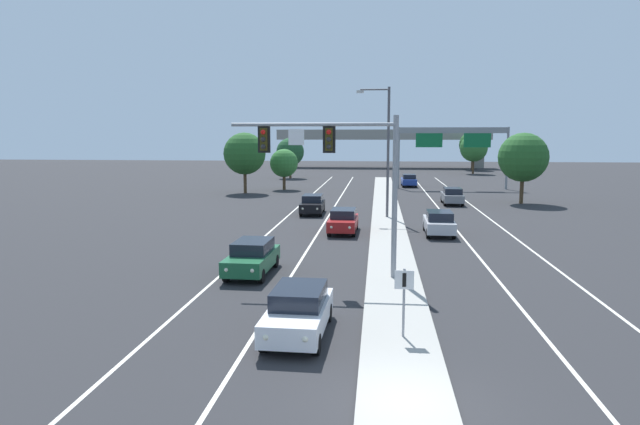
{
  "coord_description": "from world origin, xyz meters",
  "views": [
    {
      "loc": [
        -0.74,
        -12.83,
        6.47
      ],
      "look_at": [
        -3.2,
        10.72,
        3.2
      ],
      "focal_mm": 31.37,
      "sensor_mm": 36.0,
      "label": 1
    }
  ],
  "objects_px": {
    "car_oncoming_red": "(343,221)",
    "tree_far_right_c": "(523,157)",
    "tree_far_right_b": "(474,148)",
    "tree_far_right_a": "(473,145)",
    "car_receding_silver": "(439,222)",
    "tree_far_left_b": "(245,154)",
    "highway_sign_gantry": "(453,138)",
    "overhead_signal_mast": "(341,161)",
    "car_oncoming_green": "(252,257)",
    "street_lamp_median": "(385,144)",
    "car_receding_grey": "(452,196)",
    "median_sign_post": "(404,293)",
    "tree_far_left_a": "(290,152)",
    "car_oncoming_black": "(313,204)",
    "car_oncoming_white": "(298,311)",
    "car_receding_blue": "(409,180)",
    "tree_far_left_c": "(284,163)"
  },
  "relations": [
    {
      "from": "tree_far_left_a",
      "to": "tree_far_left_b",
      "type": "relative_size",
      "value": 0.9
    },
    {
      "from": "car_receding_grey",
      "to": "tree_far_right_a",
      "type": "height_order",
      "value": "tree_far_right_a"
    },
    {
      "from": "overhead_signal_mast",
      "to": "car_oncoming_green",
      "type": "xyz_separation_m",
      "value": [
        -4.21,
        0.47,
        -4.52
      ]
    },
    {
      "from": "car_oncoming_white",
      "to": "tree_far_left_a",
      "type": "xyz_separation_m",
      "value": [
        -10.88,
        67.15,
        3.18
      ]
    },
    {
      "from": "highway_sign_gantry",
      "to": "tree_far_left_b",
      "type": "height_order",
      "value": "highway_sign_gantry"
    },
    {
      "from": "car_receding_silver",
      "to": "tree_far_right_a",
      "type": "relative_size",
      "value": 0.62
    },
    {
      "from": "highway_sign_gantry",
      "to": "tree_far_left_b",
      "type": "relative_size",
      "value": 1.95
    },
    {
      "from": "median_sign_post",
      "to": "tree_far_right_a",
      "type": "relative_size",
      "value": 0.3
    },
    {
      "from": "car_oncoming_green",
      "to": "car_receding_blue",
      "type": "xyz_separation_m",
      "value": [
        9.74,
        46.82,
        0.0
      ]
    },
    {
      "from": "car_receding_silver",
      "to": "tree_far_right_b",
      "type": "xyz_separation_m",
      "value": [
        11.99,
        60.38,
        3.55
      ]
    },
    {
      "from": "median_sign_post",
      "to": "tree_far_right_a",
      "type": "xyz_separation_m",
      "value": [
        16.67,
        90.57,
        3.18
      ]
    },
    {
      "from": "car_receding_blue",
      "to": "tree_far_left_a",
      "type": "xyz_separation_m",
      "value": [
        -17.3,
        12.49,
        3.18
      ]
    },
    {
      "from": "tree_far_right_c",
      "to": "tree_far_left_c",
      "type": "distance_m",
      "value": 27.44
    },
    {
      "from": "car_oncoming_white",
      "to": "street_lamp_median",
      "type": "bearing_deg",
      "value": 83.44
    },
    {
      "from": "car_receding_grey",
      "to": "tree_far_left_b",
      "type": "distance_m",
      "value": 23.72
    },
    {
      "from": "car_oncoming_green",
      "to": "car_oncoming_red",
      "type": "distance_m",
      "value": 12.28
    },
    {
      "from": "car_oncoming_white",
      "to": "car_receding_grey",
      "type": "distance_m",
      "value": 37.41
    },
    {
      "from": "tree_far_left_a",
      "to": "tree_far_left_c",
      "type": "relative_size",
      "value": 1.25
    },
    {
      "from": "tree_far_right_b",
      "to": "tree_far_right_a",
      "type": "height_order",
      "value": "tree_far_right_a"
    },
    {
      "from": "tree_far_right_a",
      "to": "car_oncoming_green",
      "type": "bearing_deg",
      "value": -105.8
    },
    {
      "from": "car_oncoming_black",
      "to": "median_sign_post",
      "type": "bearing_deg",
      "value": -77.63
    },
    {
      "from": "highway_sign_gantry",
      "to": "tree_far_right_c",
      "type": "height_order",
      "value": "highway_sign_gantry"
    },
    {
      "from": "overhead_signal_mast",
      "to": "car_oncoming_red",
      "type": "height_order",
      "value": "overhead_signal_mast"
    },
    {
      "from": "median_sign_post",
      "to": "car_receding_silver",
      "type": "height_order",
      "value": "median_sign_post"
    },
    {
      "from": "overhead_signal_mast",
      "to": "tree_far_right_a",
      "type": "distance_m",
      "value": 85.2
    },
    {
      "from": "tree_far_left_a",
      "to": "tree_far_right_c",
      "type": "bearing_deg",
      "value": -47.53
    },
    {
      "from": "tree_far_left_b",
      "to": "tree_far_right_a",
      "type": "relative_size",
      "value": 0.93
    },
    {
      "from": "median_sign_post",
      "to": "car_receding_silver",
      "type": "relative_size",
      "value": 0.49
    },
    {
      "from": "car_oncoming_red",
      "to": "car_receding_silver",
      "type": "xyz_separation_m",
      "value": [
        6.3,
        -0.17,
        0.0
      ]
    },
    {
      "from": "car_oncoming_green",
      "to": "car_receding_blue",
      "type": "height_order",
      "value": "same"
    },
    {
      "from": "median_sign_post",
      "to": "car_oncoming_green",
      "type": "xyz_separation_m",
      "value": [
        -6.69,
        8.02,
        -0.77
      ]
    },
    {
      "from": "car_receding_grey",
      "to": "car_oncoming_black",
      "type": "bearing_deg",
      "value": -147.77
    },
    {
      "from": "median_sign_post",
      "to": "car_oncoming_red",
      "type": "bearing_deg",
      "value": 99.05
    },
    {
      "from": "tree_far_right_b",
      "to": "tree_far_right_a",
      "type": "distance_m",
      "value": 10.69
    },
    {
      "from": "tree_far_left_c",
      "to": "tree_far_left_b",
      "type": "distance_m",
      "value": 6.0
    },
    {
      "from": "car_oncoming_red",
      "to": "tree_far_left_b",
      "type": "relative_size",
      "value": 0.66
    },
    {
      "from": "car_oncoming_white",
      "to": "car_receding_silver",
      "type": "height_order",
      "value": "same"
    },
    {
      "from": "car_oncoming_black",
      "to": "car_receding_grey",
      "type": "relative_size",
      "value": 1.0
    },
    {
      "from": "car_receding_silver",
      "to": "tree_far_left_b",
      "type": "distance_m",
      "value": 31.55
    },
    {
      "from": "car_oncoming_red",
      "to": "tree_far_right_c",
      "type": "distance_m",
      "value": 24.31
    },
    {
      "from": "tree_far_right_a",
      "to": "car_receding_grey",
      "type": "bearing_deg",
      "value": -101.0
    },
    {
      "from": "overhead_signal_mast",
      "to": "tree_far_right_a",
      "type": "height_order",
      "value": "overhead_signal_mast"
    },
    {
      "from": "median_sign_post",
      "to": "tree_far_right_b",
      "type": "relative_size",
      "value": 0.33
    },
    {
      "from": "car_oncoming_black",
      "to": "tree_far_right_c",
      "type": "relative_size",
      "value": 0.67
    },
    {
      "from": "car_oncoming_green",
      "to": "tree_far_right_a",
      "type": "height_order",
      "value": "tree_far_right_a"
    },
    {
      "from": "street_lamp_median",
      "to": "tree_far_right_b",
      "type": "relative_size",
      "value": 1.49
    },
    {
      "from": "median_sign_post",
      "to": "car_oncoming_green",
      "type": "distance_m",
      "value": 10.48
    },
    {
      "from": "car_receding_silver",
      "to": "tree_far_left_c",
      "type": "height_order",
      "value": "tree_far_left_c"
    },
    {
      "from": "car_receding_grey",
      "to": "car_receding_blue",
      "type": "distance_m",
      "value": 18.73
    },
    {
      "from": "street_lamp_median",
      "to": "tree_far_right_a",
      "type": "distance_m",
      "value": 66.3
    }
  ]
}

